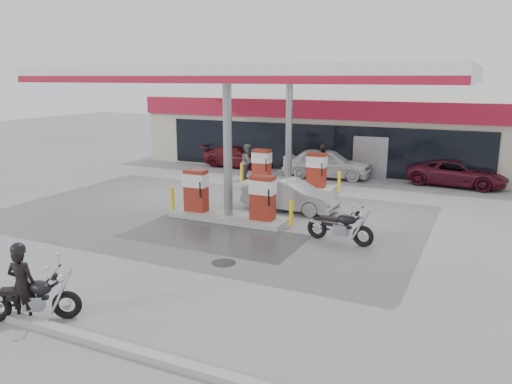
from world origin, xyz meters
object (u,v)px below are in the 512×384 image
sedan_white (327,163)px  attendant (248,162)px  parked_car_right (457,173)px  biker_walking (323,163)px  biker_main (22,284)px  parked_motorcycle (341,227)px  pump_island_far (288,173)px  main_motorcycle (33,299)px  hatchback_silver (290,195)px  parked_car_left (238,157)px  pump_island_near (228,201)px

sedan_white → attendant: bearing=114.5°
parked_car_right → biker_walking: size_ratio=2.64×
biker_main → attendant: bearing=-99.4°
parked_motorcycle → parked_car_right: bearing=82.5°
attendant → parked_car_right: bearing=-81.6°
pump_island_far → parked_car_right: 8.28m
parked_motorcycle → sedan_white: (-3.63, 10.00, 0.26)m
main_motorcycle → sedan_white: size_ratio=0.42×
main_motorcycle → biker_walking: size_ratio=1.11×
hatchback_silver → parked_car_right: parked_car_right is taller
main_motorcycle → parked_car_left: size_ratio=0.44×
pump_island_near → biker_main: bearing=-91.7°
pump_island_far → hatchback_silver: 4.12m
pump_island_far → hatchback_silver: bearing=-67.4°
biker_main → attendant: size_ratio=0.91×
attendant → sedan_white: bearing=-66.5°
pump_island_near → biker_main: (-0.26, -8.88, 0.13)m
sedan_white → hatchback_silver: bearing=178.2°
attendant → parked_car_left: attendant is taller
pump_island_far → sedan_white: pump_island_far is taller
hatchback_silver → parked_car_left: (-6.35, 7.80, 0.00)m
main_motorcycle → biker_walking: biker_walking is taller
hatchback_silver → parked_car_left: 10.06m
parked_car_left → hatchback_silver: bearing=-137.4°
attendant → biker_walking: (3.46, 1.73, -0.06)m
pump_island_far → sedan_white: 3.32m
pump_island_near → parked_motorcycle: size_ratio=2.26×
pump_island_far → parked_car_left: 6.22m
main_motorcycle → parked_motorcycle: bearing=29.3°
pump_island_near → sedan_white: (0.89, 9.20, 0.07)m
pump_island_far → parked_car_right: size_ratio=1.12×
parked_motorcycle → attendant: (-7.16, 7.80, 0.41)m
sedan_white → parked_car_right: (6.36, 0.80, -0.14)m
pump_island_far → attendant: attendant is taller
sedan_white → pump_island_far: bearing=157.0°
parked_car_right → biker_walking: bearing=106.5°
main_motorcycle → hatchback_silver: hatchback_silver is taller
biker_main → hatchback_silver: 11.23m
pump_island_far → sedan_white: size_ratio=1.13×
main_motorcycle → biker_walking: bearing=56.4°
parked_car_right → pump_island_near: bearing=149.3°
sedan_white → biker_walking: size_ratio=2.63×
parked_car_left → biker_main: bearing=-163.1°
attendant → main_motorcycle: bearing=-179.3°
parked_motorcycle → hatchback_silver: 4.21m
pump_island_near → hatchback_silver: pump_island_near is taller
sedan_white → parked_car_right: size_ratio=1.00×
main_motorcycle → parked_car_right: (7.34, 18.77, 0.15)m
main_motorcycle → parked_car_right: bearing=38.1°
biker_walking → pump_island_far: bearing=-106.6°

